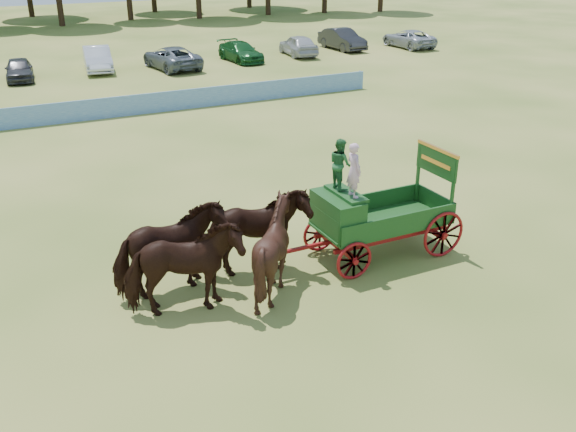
# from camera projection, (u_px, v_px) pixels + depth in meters

# --- Properties ---
(ground) EXTENTS (160.00, 160.00, 0.00)m
(ground) POSITION_uv_depth(u_px,v_px,m) (348.00, 245.00, 19.34)
(ground) COLOR #A99D4C
(ground) RESTS_ON ground
(horse_lead_left) EXTENTS (3.06, 1.82, 2.42)m
(horse_lead_left) POSITION_uv_depth(u_px,v_px,m) (184.00, 269.00, 15.40)
(horse_lead_left) COLOR black
(horse_lead_left) RESTS_ON ground
(horse_lead_right) EXTENTS (2.99, 1.60, 2.42)m
(horse_lead_right) POSITION_uv_depth(u_px,v_px,m) (170.00, 251.00, 16.30)
(horse_lead_right) COLOR black
(horse_lead_right) RESTS_ON ground
(horse_wheel_left) EXTENTS (2.46, 2.26, 2.43)m
(horse_wheel_left) POSITION_uv_depth(u_px,v_px,m) (274.00, 249.00, 16.38)
(horse_wheel_left) COLOR black
(horse_wheel_left) RESTS_ON ground
(horse_wheel_right) EXTENTS (2.99, 1.61, 2.42)m
(horse_wheel_right) POSITION_uv_depth(u_px,v_px,m) (256.00, 233.00, 17.28)
(horse_wheel_right) COLOR black
(horse_wheel_right) RESTS_ON ground
(farm_dray) EXTENTS (6.00, 2.00, 3.64)m
(farm_dray) POSITION_uv_depth(u_px,v_px,m) (361.00, 208.00, 17.92)
(farm_dray) COLOR maroon
(farm_dray) RESTS_ON ground
(sponsor_banner) EXTENTS (26.00, 0.08, 1.05)m
(sponsor_banner) POSITION_uv_depth(u_px,v_px,m) (152.00, 103.00, 33.46)
(sponsor_banner) COLOR #1E5AA3
(sponsor_banner) RESTS_ON ground
(parked_cars) EXTENTS (52.09, 7.29, 1.64)m
(parked_cars) POSITION_uv_depth(u_px,v_px,m) (114.00, 60.00, 43.60)
(parked_cars) COLOR silver
(parked_cars) RESTS_ON ground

